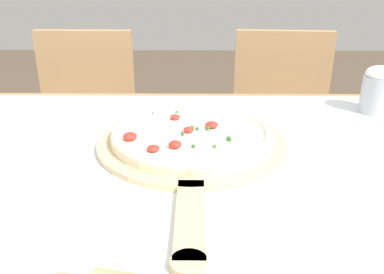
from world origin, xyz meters
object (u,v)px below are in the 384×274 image
(pizza, at_px, (192,134))
(chair_left, at_px, (86,129))
(pizza_peel, at_px, (192,146))
(flour_cup, at_px, (379,89))
(chair_right, at_px, (280,130))

(pizza, height_order, chair_left, chair_left)
(pizza_peel, distance_m, flour_cup, 0.53)
(pizza_peel, relative_size, pizza, 1.78)
(chair_left, distance_m, flour_cup, 1.09)
(pizza, bearing_deg, pizza_peel, -88.65)
(flour_cup, bearing_deg, chair_left, 150.99)
(chair_right, bearing_deg, pizza, -111.07)
(chair_left, height_order, chair_right, same)
(pizza_peel, distance_m, chair_right, 0.85)
(pizza_peel, relative_size, flour_cup, 5.02)
(pizza, distance_m, flour_cup, 0.52)
(pizza, bearing_deg, flour_cup, 23.84)
(pizza, bearing_deg, chair_left, 121.35)
(pizza, distance_m, chair_left, 0.88)
(pizza_peel, bearing_deg, flour_cup, 25.86)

